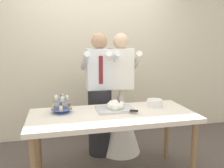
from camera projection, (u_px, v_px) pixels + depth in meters
rear_wall at (92, 48)px, 3.80m from camera, size 5.20×0.10×2.90m
dessert_table at (113, 120)px, 2.60m from camera, size 1.80×0.80×0.78m
cupcake_stand at (61, 105)px, 2.60m from camera, size 0.23×0.23×0.21m
main_cake_tray at (115, 107)px, 2.70m from camera, size 0.42×0.36×0.12m
plate_stack at (154, 103)px, 2.85m from camera, size 0.19×0.19×0.09m
person_groom at (100, 102)px, 3.21m from camera, size 0.46×0.49×1.66m
person_bride at (121, 112)px, 3.29m from camera, size 0.57×0.56×1.66m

